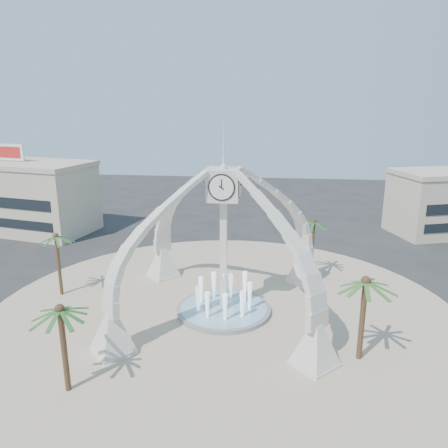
# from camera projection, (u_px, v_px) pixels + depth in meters

# --- Properties ---
(ground) EXTENTS (140.00, 140.00, 0.00)m
(ground) POSITION_uv_depth(u_px,v_px,m) (224.00, 312.00, 37.23)
(ground) COLOR #282828
(ground) RESTS_ON ground
(plaza) EXTENTS (40.00, 40.00, 0.06)m
(plaza) POSITION_uv_depth(u_px,v_px,m) (224.00, 312.00, 37.22)
(plaza) COLOR tan
(plaza) RESTS_ON ground
(clock_tower) EXTENTS (17.94, 17.94, 16.30)m
(clock_tower) POSITION_uv_depth(u_px,v_px,m) (224.00, 240.00, 35.49)
(clock_tower) COLOR silver
(clock_tower) RESTS_ON ground
(fountain) EXTENTS (8.00, 8.00, 3.62)m
(fountain) POSITION_uv_depth(u_px,v_px,m) (224.00, 309.00, 37.15)
(fountain) COLOR gray
(fountain) RESTS_ON ground
(building_nw) EXTENTS (23.75, 13.73, 11.90)m
(building_nw) POSITION_uv_depth(u_px,v_px,m) (15.00, 195.00, 60.66)
(building_nw) COLOR #BBAD92
(building_nw) RESTS_ON ground
(palm_east) EXTENTS (4.80, 4.80, 6.63)m
(palm_east) POSITION_uv_depth(u_px,v_px,m) (366.00, 282.00, 28.93)
(palm_east) COLOR brown
(palm_east) RESTS_ON ground
(palm_west) EXTENTS (4.13, 4.13, 6.34)m
(palm_west) POSITION_uv_depth(u_px,v_px,m) (56.00, 237.00, 39.14)
(palm_west) COLOR brown
(palm_west) RESTS_ON ground
(palm_north) EXTENTS (4.46, 4.46, 6.57)m
(palm_north) POSITION_uv_depth(u_px,v_px,m) (314.00, 222.00, 43.32)
(palm_north) COLOR brown
(palm_north) RESTS_ON ground
(palm_south) EXTENTS (4.41, 4.41, 6.26)m
(palm_south) POSITION_uv_depth(u_px,v_px,m) (60.00, 310.00, 25.64)
(palm_south) COLOR brown
(palm_south) RESTS_ON ground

